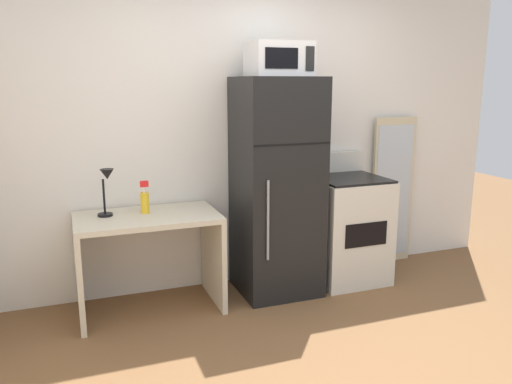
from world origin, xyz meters
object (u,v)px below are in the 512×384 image
(desk, at_px, (148,245))
(oven_range, at_px, (347,228))
(desk_lamp, at_px, (106,184))
(leaning_mirror, at_px, (392,191))
(spray_bottle, at_px, (145,200))
(refrigerator, at_px, (277,188))
(microwave, at_px, (279,59))

(desk, xyz_separation_m, oven_range, (1.73, 0.01, -0.05))
(oven_range, bearing_deg, desk_lamp, 178.46)
(oven_range, xyz_separation_m, leaning_mirror, (0.64, 0.26, 0.23))
(spray_bottle, xyz_separation_m, oven_range, (1.73, -0.05, -0.38))
(desk_lamp, height_order, spray_bottle, desk_lamp)
(desk, relative_size, refrigerator, 0.60)
(desk_lamp, relative_size, microwave, 0.77)
(microwave, distance_m, leaning_mirror, 1.79)
(spray_bottle, bearing_deg, oven_range, -1.64)
(microwave, distance_m, oven_range, 1.58)
(desk_lamp, height_order, oven_range, desk_lamp)
(oven_range, bearing_deg, leaning_mirror, 21.81)
(desk_lamp, bearing_deg, oven_range, -1.54)
(desk, xyz_separation_m, microwave, (1.05, -0.01, 1.38))
(desk, bearing_deg, desk_lamp, 166.14)
(refrigerator, relative_size, microwave, 3.83)
(desk_lamp, relative_size, oven_range, 0.32)
(spray_bottle, xyz_separation_m, microwave, (1.05, -0.08, 1.04))
(desk, distance_m, refrigerator, 1.11)
(desk_lamp, bearing_deg, desk, -13.86)
(desk_lamp, xyz_separation_m, spray_bottle, (0.27, -0.00, -0.14))
(desk, bearing_deg, leaning_mirror, 6.48)
(desk, relative_size, leaning_mirror, 0.75)
(refrigerator, bearing_deg, desk, -179.60)
(refrigerator, height_order, oven_range, refrigerator)
(desk_lamp, distance_m, leaning_mirror, 2.66)
(spray_bottle, bearing_deg, desk, -88.28)
(spray_bottle, bearing_deg, microwave, -4.15)
(leaning_mirror, bearing_deg, oven_range, -158.19)
(microwave, bearing_deg, leaning_mirror, 12.14)
(desk_lamp, height_order, leaning_mirror, leaning_mirror)
(microwave, relative_size, oven_range, 0.42)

